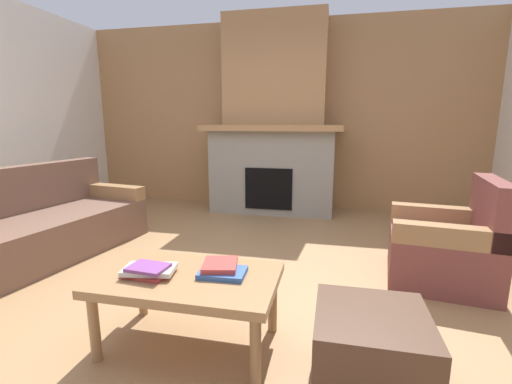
{
  "coord_description": "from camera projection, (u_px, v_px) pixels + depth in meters",
  "views": [
    {
      "loc": [
        0.84,
        -2.34,
        1.27
      ],
      "look_at": [
        0.16,
        0.73,
        0.64
      ],
      "focal_mm": 24.64,
      "sensor_mm": 36.0,
      "label": 1
    }
  ],
  "objects": [
    {
      "name": "wall_back_wood_panel",
      "position": [
        278.0,
        116.0,
        5.28
      ],
      "size": [
        6.0,
        0.12,
        2.7
      ],
      "primitive_type": "cube",
      "color": "#A87A4C",
      "rests_on": "ground"
    },
    {
      "name": "couch",
      "position": [
        45.0,
        225.0,
        3.39
      ],
      "size": [
        1.12,
        1.91,
        0.85
      ],
      "color": "brown",
      "rests_on": "ground"
    },
    {
      "name": "coffee_table",
      "position": [
        188.0,
        284.0,
        1.97
      ],
      "size": [
        1.0,
        0.6,
        0.43
      ],
      "color": "#997047",
      "rests_on": "ground"
    },
    {
      "name": "book_stack_center",
      "position": [
        221.0,
        269.0,
        1.97
      ],
      "size": [
        0.27,
        0.25,
        0.06
      ],
      "color": "#335699",
      "rests_on": "coffee_table"
    },
    {
      "name": "book_stack_near_edge",
      "position": [
        149.0,
        270.0,
        1.95
      ],
      "size": [
        0.3,
        0.23,
        0.06
      ],
      "color": "#B23833",
      "rests_on": "coffee_table"
    },
    {
      "name": "ottoman",
      "position": [
        370.0,
        352.0,
        1.66
      ],
      "size": [
        0.52,
        0.52,
        0.4
      ],
      "primitive_type": "cube",
      "color": "#4C3323",
      "rests_on": "ground"
    },
    {
      "name": "armchair",
      "position": [
        447.0,
        247.0,
        2.79
      ],
      "size": [
        0.86,
        0.86,
        0.85
      ],
      "color": "brown",
      "rests_on": "ground"
    },
    {
      "name": "fireplace",
      "position": [
        274.0,
        129.0,
        4.95
      ],
      "size": [
        1.9,
        0.82,
        2.7
      ],
      "color": "gray",
      "rests_on": "ground"
    },
    {
      "name": "ground",
      "position": [
        215.0,
        292.0,
        2.67
      ],
      "size": [
        9.0,
        9.0,
        0.0
      ],
      "primitive_type": "plane",
      "color": "#9E754C"
    }
  ]
}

